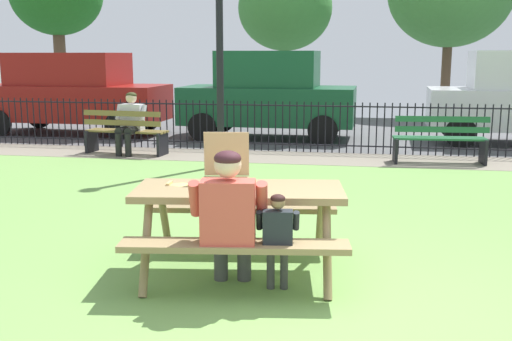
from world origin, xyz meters
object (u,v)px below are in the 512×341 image
at_px(parked_car_left, 269,94).
at_px(picnic_table_foreground, 239,207).
at_px(far_tree_midleft, 285,9).
at_px(adult_at_table, 229,215).
at_px(park_bench_center, 440,140).
at_px(child_at_table, 278,234).
at_px(person_on_park_bench, 130,120).
at_px(park_bench_left, 126,133).
at_px(lamp_post_walkway, 219,3).
at_px(parked_car_far_left, 73,92).
at_px(pizza_slice_on_table, 179,184).
at_px(pizza_box_open, 226,176).

bearing_deg(parked_car_left, picnic_table_foreground, -82.74).
bearing_deg(far_tree_midleft, adult_at_table, -84.09).
height_order(picnic_table_foreground, park_bench_center, park_bench_center).
bearing_deg(child_at_table, far_tree_midleft, 97.29).
relative_size(person_on_park_bench, parked_car_left, 0.30).
xyz_separation_m(park_bench_left, lamp_post_walkway, (2.12, -0.95, 2.32)).
bearing_deg(parked_car_far_left, lamp_post_walkway, -38.93).
bearing_deg(pizza_slice_on_table, parked_car_left, 93.65).
xyz_separation_m(child_at_table, park_bench_left, (-3.88, 6.46, -0.10)).
relative_size(pizza_slice_on_table, parked_car_left, 0.06).
height_order(parked_car_left, far_tree_midleft, far_tree_midleft).
bearing_deg(person_on_park_bench, park_bench_center, -0.19).
height_order(adult_at_table, person_on_park_bench, same).
relative_size(park_bench_center, far_tree_midleft, 0.34).
distance_m(picnic_table_foreground, lamp_post_walkway, 5.63).
bearing_deg(parked_car_left, far_tree_midleft, 94.40).
bearing_deg(lamp_post_walkway, pizza_box_open, -76.10).
bearing_deg(far_tree_midleft, pizza_box_open, -84.46).
height_order(adult_at_table, far_tree_midleft, far_tree_midleft).
xyz_separation_m(pizza_slice_on_table, park_bench_center, (2.94, 5.94, -0.36)).
xyz_separation_m(pizza_box_open, child_at_table, (0.54, -0.55, -0.34)).
height_order(pizza_slice_on_table, park_bench_left, park_bench_left).
bearing_deg(picnic_table_foreground, child_at_table, -49.50).
distance_m(child_at_table, park_bench_left, 7.54).
bearing_deg(parked_car_far_left, parked_car_left, -0.00).
bearing_deg(child_at_table, pizza_box_open, 134.69).
distance_m(adult_at_table, far_tree_midleft, 16.22).
bearing_deg(park_bench_left, lamp_post_walkway, -24.28).
bearing_deg(parked_car_far_left, park_bench_left, -48.28).
distance_m(pizza_slice_on_table, parked_car_left, 8.66).
bearing_deg(parked_car_left, adult_at_table, -82.99).
distance_m(adult_at_table, park_bench_left, 7.37).
distance_m(child_at_table, park_bench_center, 6.75).
height_order(park_bench_center, parked_car_far_left, parked_car_far_left).
xyz_separation_m(picnic_table_foreground, park_bench_center, (2.38, 5.98, -0.18)).
xyz_separation_m(person_on_park_bench, parked_car_far_left, (-2.50, 2.68, 0.35)).
distance_m(pizza_box_open, child_at_table, 0.84).
bearing_deg(parked_car_far_left, picnic_table_foreground, -55.87).
xyz_separation_m(park_bench_left, park_bench_center, (5.86, -0.00, 0.00)).
height_order(pizza_box_open, child_at_table, pizza_box_open).
distance_m(pizza_box_open, person_on_park_bench, 6.76).
xyz_separation_m(picnic_table_foreground, park_bench_left, (-3.48, 5.98, -0.18)).
bearing_deg(park_bench_center, adult_at_table, -109.98).
bearing_deg(parked_car_far_left, park_bench_center, -18.09).
bearing_deg(person_on_park_bench, far_tree_midleft, 79.40).
bearing_deg(parked_car_far_left, pizza_box_open, -56.27).
relative_size(adult_at_table, park_bench_center, 0.73).
height_order(lamp_post_walkway, parked_car_far_left, lamp_post_walkway).
xyz_separation_m(park_bench_left, far_tree_midleft, (1.85, 9.42, 2.96)).
distance_m(park_bench_left, person_on_park_bench, 0.26).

